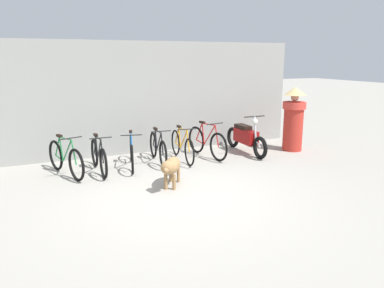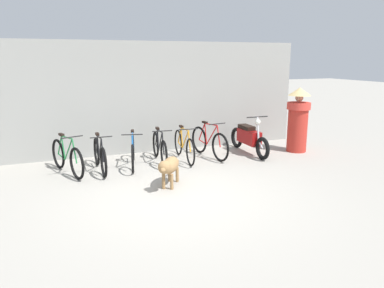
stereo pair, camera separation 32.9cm
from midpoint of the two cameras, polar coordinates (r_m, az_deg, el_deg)
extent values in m
plane|color=#9E998E|center=(6.82, -3.20, -8.08)|extent=(60.00, 60.00, 0.00)
cube|color=gray|center=(9.77, -10.73, 6.83)|extent=(9.51, 0.20, 2.86)
torus|color=black|center=(7.96, -18.35, -3.06)|extent=(0.26, 0.66, 0.68)
torus|color=black|center=(8.89, -21.05, -1.61)|extent=(0.26, 0.66, 0.68)
cylinder|color=#1E7238|center=(8.26, -19.58, -0.99)|extent=(0.18, 0.50, 0.56)
cylinder|color=#1E7238|center=(8.54, -20.34, -0.73)|extent=(0.07, 0.13, 0.51)
cylinder|color=#1E7238|center=(8.25, -19.86, 0.79)|extent=(0.21, 0.58, 0.06)
cylinder|color=#1E7238|center=(8.72, -20.57, -2.02)|extent=(0.15, 0.38, 0.08)
cylinder|color=#1E7238|center=(8.71, -20.83, -0.34)|extent=(0.12, 0.30, 0.47)
cylinder|color=#1E7238|center=(7.97, -18.70, -1.24)|extent=(0.08, 0.18, 0.50)
cube|color=black|center=(8.52, -20.62, 1.18)|extent=(0.12, 0.19, 0.05)
cylinder|color=black|center=(7.97, -19.07, 0.85)|extent=(0.45, 0.16, 0.02)
torus|color=black|center=(7.97, -14.50, -2.89)|extent=(0.06, 0.65, 0.65)
torus|color=black|center=(8.92, -15.66, -1.26)|extent=(0.06, 0.65, 0.65)
cylinder|color=black|center=(8.29, -15.07, -0.81)|extent=(0.03, 0.49, 0.54)
cylinder|color=black|center=(8.56, -15.39, -0.50)|extent=(0.03, 0.13, 0.49)
cylinder|color=black|center=(8.28, -15.22, 0.89)|extent=(0.03, 0.57, 0.06)
cylinder|color=black|center=(8.75, -15.45, -1.69)|extent=(0.03, 0.38, 0.08)
cylinder|color=black|center=(8.74, -15.60, -0.08)|extent=(0.03, 0.30, 0.45)
cylinder|color=black|center=(7.98, -14.69, -1.13)|extent=(0.03, 0.18, 0.48)
cube|color=black|center=(8.56, -15.55, 1.35)|extent=(0.07, 0.18, 0.05)
cylinder|color=black|center=(7.99, -14.90, 0.89)|extent=(0.46, 0.03, 0.02)
torus|color=black|center=(8.16, -10.23, -2.34)|extent=(0.19, 0.63, 0.64)
torus|color=black|center=(9.21, -10.29, -0.57)|extent=(0.19, 0.63, 0.64)
cylinder|color=#1959A5|center=(8.51, -10.31, -0.26)|extent=(0.15, 0.53, 0.53)
cylinder|color=#1959A5|center=(8.82, -10.32, 0.10)|extent=(0.06, 0.14, 0.48)
cylinder|color=#1959A5|center=(8.52, -10.38, 1.38)|extent=(0.17, 0.61, 0.06)
cylinder|color=#1959A5|center=(9.02, -10.28, -1.02)|extent=(0.12, 0.41, 0.08)
cylinder|color=#1959A5|center=(9.01, -10.34, 0.53)|extent=(0.10, 0.32, 0.45)
cylinder|color=#1959A5|center=(8.18, -10.30, -0.64)|extent=(0.07, 0.19, 0.47)
cube|color=black|center=(8.82, -10.40, 1.88)|extent=(0.11, 0.19, 0.05)
cylinder|color=black|center=(8.20, -10.38, 1.33)|extent=(0.45, 0.13, 0.02)
torus|color=black|center=(8.48, -5.53, -1.59)|extent=(0.11, 0.64, 0.64)
torus|color=black|center=(9.43, -6.92, -0.12)|extent=(0.11, 0.64, 0.64)
cylinder|color=black|center=(8.80, -6.14, 0.33)|extent=(0.08, 0.50, 0.53)
cylinder|color=black|center=(9.08, -6.53, 0.62)|extent=(0.04, 0.13, 0.49)
cylinder|color=black|center=(8.80, -6.25, 1.92)|extent=(0.08, 0.58, 0.06)
cylinder|color=black|center=(9.26, -6.68, -0.51)|extent=(0.06, 0.38, 0.08)
cylinder|color=black|center=(9.26, -6.78, 1.00)|extent=(0.06, 0.30, 0.45)
cylinder|color=black|center=(8.50, -5.68, 0.05)|extent=(0.05, 0.18, 0.47)
cube|color=black|center=(9.07, -6.64, 2.35)|extent=(0.09, 0.19, 0.05)
cylinder|color=black|center=(8.51, -5.84, 1.94)|extent=(0.46, 0.07, 0.02)
torus|color=black|center=(8.61, -1.49, -1.27)|extent=(0.09, 0.65, 0.65)
torus|color=black|center=(9.62, -3.50, 0.25)|extent=(0.09, 0.65, 0.65)
cylinder|color=orange|center=(8.95, -2.33, 0.67)|extent=(0.07, 0.54, 0.54)
cylinder|color=orange|center=(9.25, -2.91, 0.96)|extent=(0.04, 0.14, 0.49)
cylinder|color=orange|center=(8.96, -2.45, 2.26)|extent=(0.08, 0.63, 0.06)
cylinder|color=orange|center=(9.44, -3.15, -0.16)|extent=(0.06, 0.41, 0.08)
cylinder|color=orange|center=(9.44, -3.26, 1.35)|extent=(0.05, 0.32, 0.45)
cylinder|color=orange|center=(8.63, -1.67, 0.37)|extent=(0.04, 0.19, 0.48)
cube|color=black|center=(9.25, -3.02, 2.69)|extent=(0.08, 0.18, 0.05)
cylinder|color=black|center=(8.65, -1.85, 2.26)|extent=(0.46, 0.06, 0.02)
torus|color=black|center=(9.01, 3.02, -0.46)|extent=(0.16, 0.70, 0.70)
torus|color=black|center=(9.80, -0.30, 0.67)|extent=(0.16, 0.70, 0.70)
cylinder|color=red|center=(9.27, 1.67, 1.37)|extent=(0.10, 0.49, 0.58)
cylinder|color=red|center=(9.50, 0.72, 1.56)|extent=(0.05, 0.13, 0.53)
cylinder|color=red|center=(9.26, 1.51, 3.02)|extent=(0.11, 0.56, 0.06)
cylinder|color=red|center=(9.66, 0.28, 0.32)|extent=(0.08, 0.37, 0.08)
cylinder|color=red|center=(9.64, 0.12, 1.89)|extent=(0.07, 0.29, 0.49)
cylinder|color=red|center=(9.01, 2.76, 1.20)|extent=(0.05, 0.18, 0.52)
cube|color=black|center=(9.48, 0.56, 3.34)|extent=(0.10, 0.19, 0.05)
cylinder|color=black|center=(9.02, 2.52, 3.11)|extent=(0.46, 0.09, 0.02)
torus|color=black|center=(9.33, 9.35, -0.57)|extent=(0.11, 0.57, 0.57)
torus|color=black|center=(10.47, 5.35, 1.04)|extent=(0.11, 0.57, 0.57)
cube|color=maroon|center=(9.86, 7.26, 1.18)|extent=(0.29, 0.84, 0.35)
cube|color=black|center=(9.95, 6.86, 2.62)|extent=(0.25, 0.54, 0.10)
cylinder|color=silver|center=(9.45, 8.62, 2.39)|extent=(0.05, 0.15, 0.58)
cylinder|color=silver|center=(9.40, 9.03, 0.03)|extent=(0.04, 0.23, 0.19)
cylinder|color=black|center=(9.44, 8.51, 4.16)|extent=(0.58, 0.04, 0.03)
sphere|color=silver|center=(9.43, 8.60, 3.41)|extent=(0.14, 0.14, 0.14)
ellipsoid|color=#997247|center=(7.29, -4.35, -3.25)|extent=(0.64, 0.77, 0.29)
cylinder|color=#997247|center=(7.14, -4.08, -5.80)|extent=(0.09, 0.09, 0.31)
cylinder|color=#997247|center=(7.17, -5.34, -5.73)|extent=(0.09, 0.09, 0.31)
cylinder|color=#997247|center=(7.56, -3.34, -4.71)|extent=(0.09, 0.09, 0.31)
cylinder|color=#997247|center=(7.59, -4.52, -4.65)|extent=(0.09, 0.09, 0.31)
sphere|color=#997247|center=(6.86, -5.16, -3.61)|extent=(0.34, 0.34, 0.25)
ellipsoid|color=#997247|center=(6.77, -5.37, -4.02)|extent=(0.16, 0.17, 0.09)
cylinder|color=#997247|center=(7.76, -3.53, -2.44)|extent=(0.21, 0.29, 0.16)
cylinder|color=#B72D23|center=(10.34, 14.27, 2.62)|extent=(0.55, 0.55, 1.31)
cylinder|color=#D63C32|center=(10.25, 14.45, 5.72)|extent=(0.65, 0.65, 0.18)
sphere|color=tan|center=(10.23, 14.52, 6.92)|extent=(0.22, 0.22, 0.21)
cone|color=tan|center=(10.21, 14.57, 7.81)|extent=(0.62, 0.62, 0.21)
camera|label=1|loc=(0.16, -91.18, -0.27)|focal=35.00mm
camera|label=2|loc=(0.16, 88.82, 0.27)|focal=35.00mm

